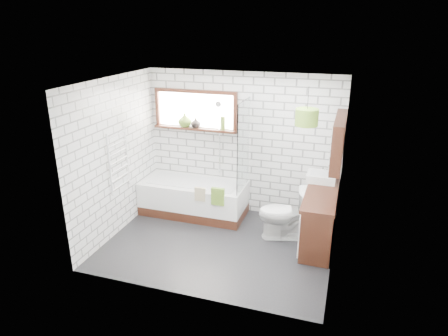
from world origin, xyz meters
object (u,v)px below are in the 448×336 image
(bathtub, at_px, (194,198))
(toilet, at_px, (285,214))
(vanity, at_px, (320,217))
(pendant, at_px, (307,117))
(basin, at_px, (321,177))

(bathtub, height_order, toilet, toilet)
(vanity, xyz_separation_m, pendant, (-0.25, -0.56, 1.68))
(vanity, relative_size, pendant, 4.89)
(vanity, height_order, basin, basin)
(bathtub, distance_m, pendant, 2.82)
(pendant, bearing_deg, bathtub, 155.59)
(vanity, distance_m, toilet, 0.54)
(bathtub, xyz_separation_m, vanity, (2.23, -0.34, 0.12))
(basin, bearing_deg, vanity, -82.85)
(bathtub, relative_size, pendant, 6.16)
(toilet, distance_m, pendant, 1.79)
(vanity, bearing_deg, pendant, -114.03)
(bathtub, relative_size, basin, 4.10)
(bathtub, relative_size, vanity, 1.26)
(toilet, bearing_deg, vanity, 78.49)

